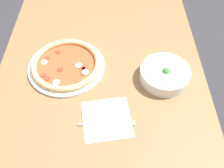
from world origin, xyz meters
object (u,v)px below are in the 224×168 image
pizza (66,65)px  knife (104,124)px  fork (106,112)px  bowl (165,74)px

pizza → knife: bearing=30.6°
fork → knife: size_ratio=0.88×
bowl → knife: size_ratio=0.98×
pizza → fork: bearing=36.7°
pizza → bowl: size_ratio=1.61×
pizza → knife: size_ratio=1.58×
pizza → bowl: bearing=81.1°
bowl → knife: bearing=-48.6°
knife → fork: bearing=80.5°
pizza → knife: 0.35m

